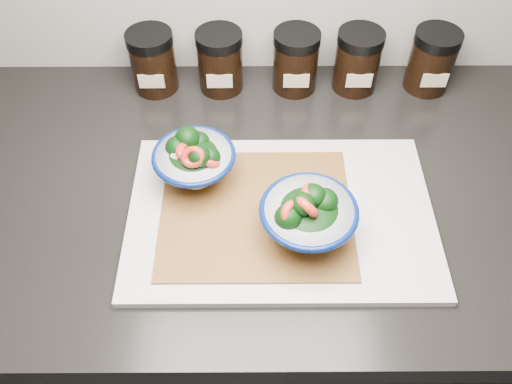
{
  "coord_description": "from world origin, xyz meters",
  "views": [
    {
      "loc": [
        -0.09,
        0.9,
        1.54
      ],
      "look_at": [
        -0.09,
        1.38,
        0.96
      ],
      "focal_mm": 38.0,
      "sensor_mm": 36.0,
      "label": 1
    }
  ],
  "objects_px": {
    "spice_jar_a": "(153,61)",
    "spice_jar_c": "(296,61)",
    "spice_jar_b": "(220,61)",
    "bowl_right": "(308,217)",
    "bowl_left": "(194,161)",
    "cutting_board": "(281,214)",
    "spice_jar_d": "(357,61)",
    "spice_jar_e": "(432,60)"
  },
  "relations": [
    {
      "from": "spice_jar_a",
      "to": "cutting_board",
      "type": "bearing_deg",
      "value": -54.32
    },
    {
      "from": "spice_jar_b",
      "to": "spice_jar_c",
      "type": "xyz_separation_m",
      "value": [
        0.13,
        0.0,
        0.0
      ]
    },
    {
      "from": "spice_jar_a",
      "to": "spice_jar_d",
      "type": "height_order",
      "value": "same"
    },
    {
      "from": "spice_jar_c",
      "to": "spice_jar_e",
      "type": "distance_m",
      "value": 0.24
    },
    {
      "from": "bowl_left",
      "to": "spice_jar_a",
      "type": "relative_size",
      "value": 1.1
    },
    {
      "from": "spice_jar_e",
      "to": "cutting_board",
      "type": "bearing_deg",
      "value": -132.35
    },
    {
      "from": "spice_jar_b",
      "to": "spice_jar_c",
      "type": "distance_m",
      "value": 0.13
    },
    {
      "from": "bowl_right",
      "to": "spice_jar_b",
      "type": "bearing_deg",
      "value": 110.77
    },
    {
      "from": "cutting_board",
      "to": "spice_jar_a",
      "type": "xyz_separation_m",
      "value": [
        -0.22,
        0.3,
        0.05
      ]
    },
    {
      "from": "bowl_left",
      "to": "spice_jar_a",
      "type": "height_order",
      "value": "same"
    },
    {
      "from": "spice_jar_e",
      "to": "spice_jar_a",
      "type": "bearing_deg",
      "value": 180.0
    },
    {
      "from": "spice_jar_d",
      "to": "spice_jar_e",
      "type": "relative_size",
      "value": 1.0
    },
    {
      "from": "cutting_board",
      "to": "spice_jar_d",
      "type": "distance_m",
      "value": 0.34
    },
    {
      "from": "bowl_right",
      "to": "spice_jar_e",
      "type": "bearing_deg",
      "value": 55.09
    },
    {
      "from": "bowl_right",
      "to": "spice_jar_a",
      "type": "height_order",
      "value": "bowl_right"
    },
    {
      "from": "bowl_right",
      "to": "spice_jar_b",
      "type": "xyz_separation_m",
      "value": [
        -0.13,
        0.35,
        -0.0
      ]
    },
    {
      "from": "spice_jar_d",
      "to": "spice_jar_e",
      "type": "distance_m",
      "value": 0.13
    },
    {
      "from": "spice_jar_b",
      "to": "spice_jar_d",
      "type": "relative_size",
      "value": 1.0
    },
    {
      "from": "bowl_left",
      "to": "spice_jar_d",
      "type": "height_order",
      "value": "same"
    },
    {
      "from": "spice_jar_c",
      "to": "spice_jar_d",
      "type": "xyz_separation_m",
      "value": [
        0.11,
        0.0,
        0.0
      ]
    },
    {
      "from": "spice_jar_b",
      "to": "spice_jar_d",
      "type": "xyz_separation_m",
      "value": [
        0.24,
        0.0,
        0.0
      ]
    },
    {
      "from": "cutting_board",
      "to": "bowl_right",
      "type": "distance_m",
      "value": 0.08
    },
    {
      "from": "cutting_board",
      "to": "spice_jar_a",
      "type": "distance_m",
      "value": 0.38
    },
    {
      "from": "spice_jar_a",
      "to": "spice_jar_c",
      "type": "xyz_separation_m",
      "value": [
        0.25,
        0.0,
        0.0
      ]
    },
    {
      "from": "bowl_left",
      "to": "spice_jar_c",
      "type": "height_order",
      "value": "same"
    },
    {
      "from": "cutting_board",
      "to": "spice_jar_b",
      "type": "bearing_deg",
      "value": 108.05
    },
    {
      "from": "bowl_left",
      "to": "spice_jar_d",
      "type": "relative_size",
      "value": 1.1
    },
    {
      "from": "spice_jar_a",
      "to": "spice_jar_e",
      "type": "xyz_separation_m",
      "value": [
        0.49,
        0.0,
        0.0
      ]
    },
    {
      "from": "bowl_right",
      "to": "spice_jar_c",
      "type": "distance_m",
      "value": 0.35
    },
    {
      "from": "bowl_right",
      "to": "spice_jar_b",
      "type": "relative_size",
      "value": 1.2
    },
    {
      "from": "spice_jar_d",
      "to": "bowl_right",
      "type": "bearing_deg",
      "value": -107.7
    },
    {
      "from": "spice_jar_b",
      "to": "cutting_board",
      "type": "bearing_deg",
      "value": -71.95
    },
    {
      "from": "spice_jar_c",
      "to": "spice_jar_e",
      "type": "xyz_separation_m",
      "value": [
        0.24,
        0.0,
        0.0
      ]
    },
    {
      "from": "spice_jar_a",
      "to": "spice_jar_b",
      "type": "height_order",
      "value": "same"
    },
    {
      "from": "spice_jar_c",
      "to": "spice_jar_b",
      "type": "bearing_deg",
      "value": 180.0
    },
    {
      "from": "cutting_board",
      "to": "bowl_right",
      "type": "bearing_deg",
      "value": -53.57
    },
    {
      "from": "spice_jar_d",
      "to": "spice_jar_e",
      "type": "bearing_deg",
      "value": 0.0
    },
    {
      "from": "spice_jar_c",
      "to": "bowl_right",
      "type": "bearing_deg",
      "value": -90.26
    },
    {
      "from": "cutting_board",
      "to": "spice_jar_e",
      "type": "bearing_deg",
      "value": 47.65
    },
    {
      "from": "bowl_right",
      "to": "spice_jar_b",
      "type": "distance_m",
      "value": 0.37
    },
    {
      "from": "spice_jar_d",
      "to": "spice_jar_e",
      "type": "xyz_separation_m",
      "value": [
        0.13,
        0.0,
        0.0
      ]
    },
    {
      "from": "bowl_right",
      "to": "spice_jar_a",
      "type": "bearing_deg",
      "value": 125.78
    }
  ]
}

